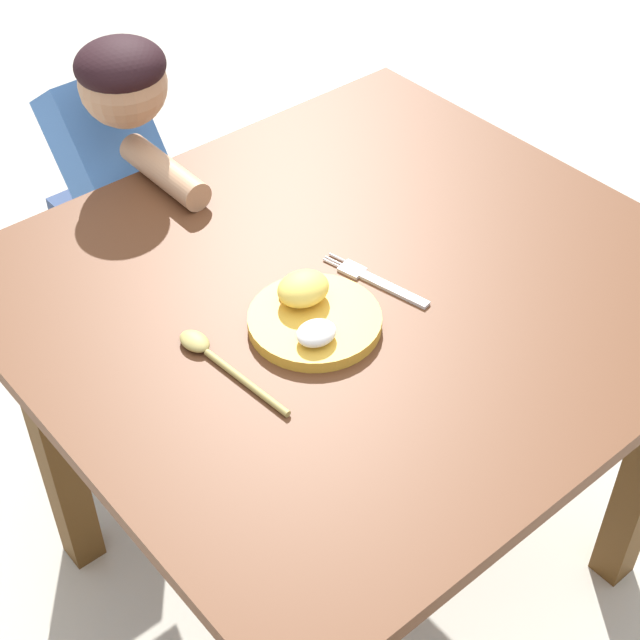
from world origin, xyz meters
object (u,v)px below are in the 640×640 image
Objects in this scene: plate at (312,314)px; person at (119,225)px; fork at (376,281)px; spoon at (212,355)px.

plate is 0.70m from person.
person is (0.04, 0.66, -0.23)m from plate.
spoon is (-0.30, 0.03, 0.00)m from fork.
fork is 0.87× the size of spoon.
spoon is at bearing 72.83° from person.
fork is 0.20× the size of person.
spoon is 0.23× the size of person.
spoon is (-0.16, 0.03, -0.01)m from plate.
spoon reaches higher than fork.
person reaches higher than fork.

